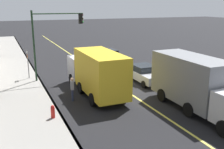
{
  "coord_description": "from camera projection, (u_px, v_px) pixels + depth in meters",
  "views": [
    {
      "loc": [
        -19.25,
        8.82,
        6.62
      ],
      "look_at": [
        -2.63,
        1.7,
        1.81
      ],
      "focal_mm": 42.36,
      "sensor_mm": 36.0,
      "label": 1
    }
  ],
  "objects": [
    {
      "name": "ground",
      "position": [
        118.0,
        86.0,
        22.16
      ],
      "size": [
        200.0,
        200.0,
        0.0
      ],
      "primitive_type": "plane",
      "color": "black"
    },
    {
      "name": "sidewalk_slab",
      "position": [
        25.0,
        97.0,
        19.27
      ],
      "size": [
        80.0,
        3.57,
        0.15
      ],
      "primitive_type": "cube",
      "color": "gray",
      "rests_on": "ground"
    },
    {
      "name": "curb_edge",
      "position": [
        48.0,
        94.0,
        19.92
      ],
      "size": [
        80.0,
        0.16,
        0.15
      ],
      "primitive_type": "cube",
      "color": "slate",
      "rests_on": "ground"
    },
    {
      "name": "lane_stripe_center",
      "position": [
        118.0,
        86.0,
        22.16
      ],
      "size": [
        80.0,
        0.16,
        0.01
      ],
      "primitive_type": "cube",
      "color": "#D8CC4C",
      "rests_on": "ground"
    },
    {
      "name": "car_silver",
      "position": [
        145.0,
        73.0,
        23.13
      ],
      "size": [
        4.46,
        2.07,
        1.49
      ],
      "color": "#A8AAB2",
      "rests_on": "ground"
    },
    {
      "name": "car_maroon",
      "position": [
        109.0,
        55.0,
        31.51
      ],
      "size": [
        4.7,
        2.01,
        1.4
      ],
      "color": "#591116",
      "rests_on": "ground"
    },
    {
      "name": "truck_yellow",
      "position": [
        96.0,
        72.0,
        19.76
      ],
      "size": [
        8.01,
        2.48,
        3.34
      ],
      "color": "silver",
      "rests_on": "ground"
    },
    {
      "name": "truck_gray",
      "position": [
        198.0,
        84.0,
        16.61
      ],
      "size": [
        8.24,
        2.49,
        3.4
      ],
      "color": "silver",
      "rests_on": "ground"
    },
    {
      "name": "pedestrian_with_backpack",
      "position": [
        73.0,
        87.0,
        18.57
      ],
      "size": [
        0.43,
        0.41,
        1.68
      ],
      "color": "#262D4C",
      "rests_on": "ground"
    },
    {
      "name": "traffic_light_mast",
      "position": [
        53.0,
        33.0,
        22.75
      ],
      "size": [
        0.28,
        4.51,
        6.16
      ],
      "color": "#1E3823",
      "rests_on": "ground"
    },
    {
      "name": "street_sign_post",
      "position": [
        28.0,
        62.0,
        23.62
      ],
      "size": [
        0.6,
        0.08,
        2.72
      ],
      "color": "slate",
      "rests_on": "ground"
    },
    {
      "name": "fire_hydrant",
      "position": [
        53.0,
        113.0,
        15.5
      ],
      "size": [
        0.24,
        0.24,
        0.94
      ],
      "color": "red",
      "rests_on": "ground"
    }
  ]
}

